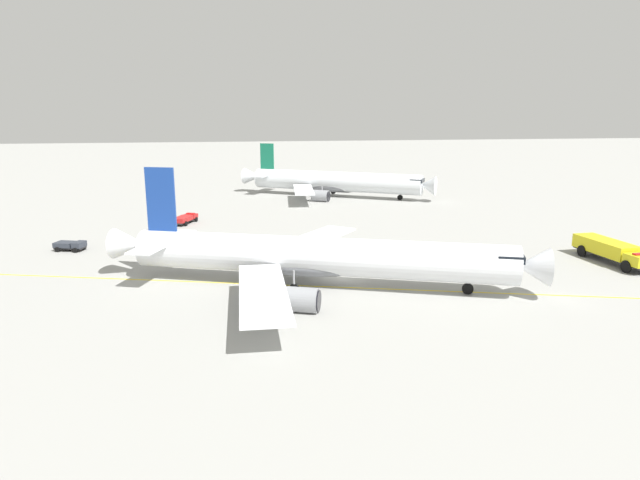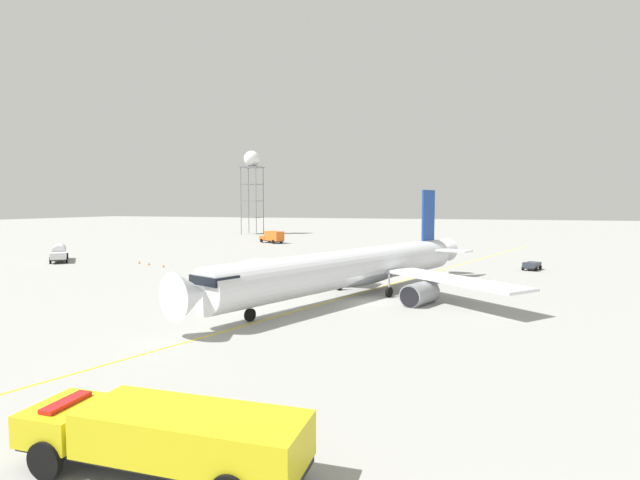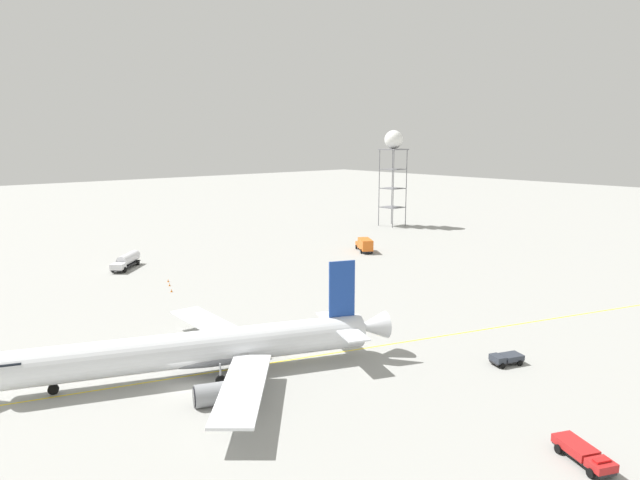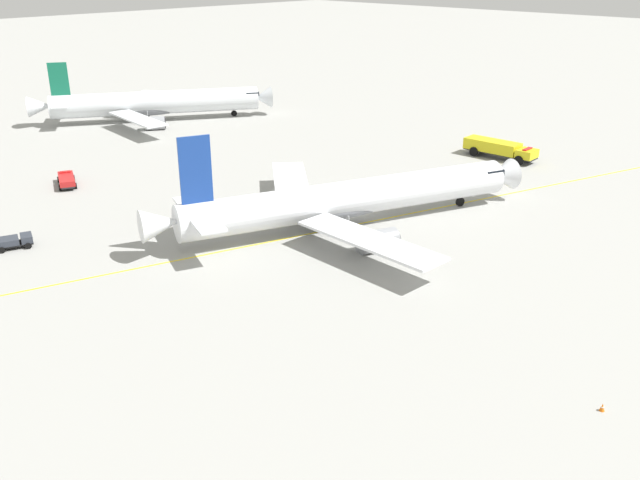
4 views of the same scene
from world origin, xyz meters
TOP-DOWN VIEW (x-y plane):
  - ground_plane at (0.00, 0.00)m, footprint 600.00×600.00m
  - airliner_main at (3.03, 1.49)m, footprint 43.07×34.32m
  - airliner_secondary at (-11.79, -58.70)m, footprint 38.42×29.45m
  - baggage_truck_truck at (31.43, -18.67)m, footprint 4.11×3.04m
  - fire_tender_truck at (-33.02, -0.69)m, footprint 3.50×10.95m
  - ops_pickup_truck at (17.78, -34.16)m, footprint 3.94×5.81m
  - taxiway_centreline at (0.31, 2.71)m, footprint 152.04×48.33m
  - safety_cone_near at (16.20, 36.15)m, footprint 0.36×0.36m

SIDE VIEW (x-z plane):
  - ground_plane at x=0.00m, z-range 0.00..0.00m
  - taxiway_centreline at x=0.31m, z-range 0.00..0.01m
  - safety_cone_near at x=16.20m, z-range 0.00..0.55m
  - baggage_truck_truck at x=31.43m, z-range 0.10..1.32m
  - ops_pickup_truck at x=17.78m, z-range 0.10..1.51m
  - fire_tender_truck at x=-33.02m, z-range 0.29..2.79m
  - airliner_main at x=3.03m, z-range -3.03..8.88m
  - airliner_secondary at x=-11.79m, z-range -2.43..8.54m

